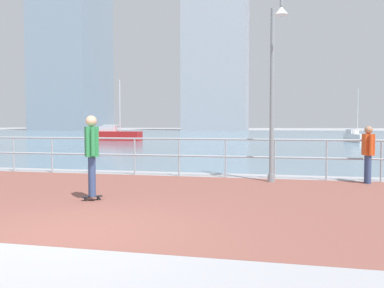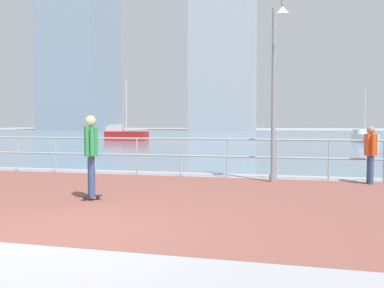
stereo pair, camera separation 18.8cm
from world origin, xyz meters
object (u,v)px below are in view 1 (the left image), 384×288
object	(u,v)px
lamppost	(275,74)
sailboat_red	(356,137)
skateboarder	(92,150)
bystander	(368,150)
sailboat_ivory	(119,135)

from	to	relation	value
lamppost	sailboat_red	bearing A→B (deg)	75.98
skateboarder	bystander	world-z (taller)	skateboarder
lamppost	sailboat_red	size ratio (longest dim) A/B	1.13
lamppost	sailboat_red	distance (m)	27.14
skateboarder	sailboat_ivory	size ratio (longest dim) A/B	0.31
sailboat_red	sailboat_ivory	bearing A→B (deg)	-175.51
bystander	sailboat_ivory	bearing A→B (deg)	125.29
lamppost	bystander	world-z (taller)	lamppost
lamppost	sailboat_ivory	distance (m)	28.70
sailboat_red	skateboarder	bearing A→B (deg)	-108.92
bystander	skateboarder	bearing A→B (deg)	-148.04
lamppost	sailboat_red	world-z (taller)	lamppost
skateboarder	lamppost	bearing A→B (deg)	42.96
bystander	sailboat_ivory	distance (m)	29.59
bystander	sailboat_red	xyz separation A→B (m)	(4.14, 25.82, -0.44)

